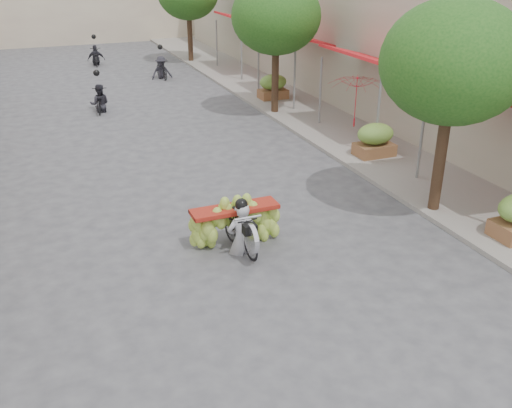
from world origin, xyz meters
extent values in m
plane|color=#535358|center=(0.00, 0.00, 0.00)|extent=(120.00, 120.00, 0.00)
cube|color=gray|center=(7.00, 15.00, 0.06)|extent=(4.00, 60.00, 0.12)
cube|color=#ACA38F|center=(12.00, 14.00, 3.00)|extent=(8.00, 40.00, 6.00)
cube|color=red|center=(7.12, 4.00, 2.75)|extent=(1.77, 4.20, 0.53)
cylinder|color=slate|center=(6.30, 5.90, 1.27)|extent=(0.08, 0.08, 2.55)
cube|color=red|center=(7.12, 10.00, 2.75)|extent=(1.77, 4.20, 0.53)
cylinder|color=slate|center=(6.30, 8.10, 1.27)|extent=(0.08, 0.08, 2.55)
cylinder|color=slate|center=(6.30, 11.90, 1.27)|extent=(0.08, 0.08, 2.55)
cube|color=red|center=(7.12, 16.00, 2.75)|extent=(1.77, 4.20, 0.53)
cylinder|color=slate|center=(6.30, 14.10, 1.27)|extent=(0.08, 0.08, 2.55)
cylinder|color=slate|center=(6.30, 17.90, 1.27)|extent=(0.08, 0.08, 2.55)
cube|color=red|center=(7.12, 22.00, 2.75)|extent=(1.77, 4.20, 0.53)
cylinder|color=slate|center=(6.30, 20.10, 1.27)|extent=(0.08, 0.08, 2.55)
cylinder|color=slate|center=(6.30, 23.90, 1.27)|extent=(0.08, 0.08, 2.55)
cylinder|color=#3A2719|center=(5.40, 4.00, 1.60)|extent=(0.28, 0.28, 3.20)
ellipsoid|color=#295B1B|center=(5.40, 4.00, 3.80)|extent=(3.40, 3.40, 2.90)
cylinder|color=#3A2719|center=(5.40, 14.00, 1.60)|extent=(0.28, 0.28, 3.20)
ellipsoid|color=#295B1B|center=(5.40, 14.00, 3.80)|extent=(3.40, 3.40, 2.90)
cylinder|color=#3A2719|center=(5.40, 26.00, 1.60)|extent=(0.28, 0.28, 3.20)
cube|color=brown|center=(6.20, 8.00, 0.37)|extent=(1.20, 0.80, 0.50)
ellipsoid|color=olive|center=(6.20, 8.00, 0.95)|extent=(1.20, 0.88, 0.66)
cube|color=brown|center=(6.20, 16.00, 0.37)|extent=(1.20, 0.80, 0.50)
ellipsoid|color=olive|center=(6.20, 16.00, 0.95)|extent=(1.20, 0.88, 0.66)
imported|color=black|center=(0.13, 3.97, 0.48)|extent=(0.64, 1.69, 0.97)
cylinder|color=silver|center=(0.13, 3.32, 0.62)|extent=(0.10, 0.66, 0.66)
cube|color=black|center=(0.13, 3.42, 0.80)|extent=(0.28, 0.22, 0.22)
cylinder|color=silver|center=(0.13, 3.52, 1.02)|extent=(0.60, 0.05, 0.05)
cube|color=maroon|center=(0.13, 4.32, 0.88)|extent=(1.98, 0.55, 0.10)
imported|color=#B7B7BF|center=(0.13, 3.92, 1.20)|extent=(0.64, 0.48, 1.79)
sphere|color=black|center=(0.13, 3.89, 2.06)|extent=(0.28, 0.28, 0.28)
imported|color=red|center=(6.13, 9.14, 2.46)|extent=(2.23, 2.23, 1.73)
imported|color=white|center=(6.26, 16.28, 0.91)|extent=(0.80, 0.49, 1.59)
imported|color=black|center=(-1.05, 17.06, 0.44)|extent=(0.90, 1.66, 0.88)
imported|color=#28272F|center=(-1.05, 17.06, 1.12)|extent=(0.88, 0.64, 1.65)
sphere|color=black|center=(-1.05, 17.06, 1.58)|extent=(0.26, 0.26, 0.26)
imported|color=black|center=(2.79, 22.33, 0.50)|extent=(0.61, 1.74, 1.01)
imported|color=#28272F|center=(2.79, 22.33, 1.12)|extent=(1.09, 0.63, 1.65)
sphere|color=black|center=(2.79, 22.33, 1.58)|extent=(0.26, 0.26, 0.26)
imported|color=black|center=(0.19, 27.20, 0.45)|extent=(0.82, 1.65, 0.89)
imported|color=#28272F|center=(0.19, 27.20, 1.12)|extent=(1.04, 0.69, 1.65)
sphere|color=black|center=(0.19, 27.20, 1.58)|extent=(0.26, 0.26, 0.26)
camera|label=1|loc=(-3.76, -6.51, 6.24)|focal=40.00mm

